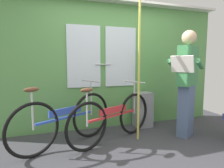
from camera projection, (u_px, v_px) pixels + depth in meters
name	position (u px, v px, depth m)	size (l,w,h in m)	color
ground_plane	(143.00, 157.00, 2.56)	(5.36, 4.22, 0.04)	#38383D
train_door_wall	(112.00, 63.00, 3.64)	(4.36, 0.28, 2.35)	#56934C
bicycle_near_door	(65.00, 120.00, 2.82)	(1.53, 0.86, 0.95)	black
bicycle_leaning_behind	(113.00, 118.00, 2.99)	(1.56, 0.80, 0.91)	black
passenger_reading_newspaper	(187.00, 81.00, 3.17)	(0.64, 0.59, 1.75)	slate
trash_bin_by_wall	(143.00, 109.00, 3.71)	(0.32, 0.28, 0.66)	gray
handrail_pole	(139.00, 68.00, 3.00)	(0.04, 0.04, 2.31)	#C6C14C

